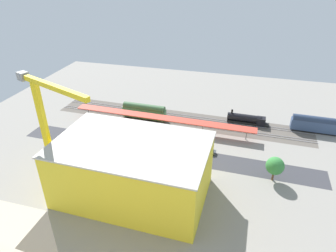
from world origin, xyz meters
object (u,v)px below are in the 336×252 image
parked_car_0 (209,151)px  box_truck_2 (161,156)px  street_tree_2 (196,155)px  tower_crane (48,127)px  traffic_light (113,126)px  parked_car_1 (186,148)px  parked_car_2 (167,145)px  street_tree_4 (275,166)px  parked_car_3 (147,141)px  box_truck_0 (120,147)px  platform_canopy_near (162,118)px  locomotive (248,120)px  street_tree_3 (73,135)px  box_truck_1 (160,157)px  construction_building (133,170)px  street_tree_1 (82,139)px  street_tree_5 (135,140)px  freight_coach_far (144,111)px  street_tree_0 (149,146)px  passenger_coach (315,124)px

parked_car_0 → box_truck_2: size_ratio=0.51×
street_tree_2 → tower_crane: bearing=27.5°
traffic_light → parked_car_1: bearing=177.0°
parked_car_2 → street_tree_4: size_ratio=0.59×
parked_car_3 → box_truck_0: (7.12, 7.22, 0.96)m
platform_canopy_near → traffic_light: bearing=37.8°
locomotive → street_tree_3: 64.17m
box_truck_1 → construction_building: bearing=80.3°
street_tree_1 → construction_building: bearing=147.1°
tower_crane → street_tree_5: bearing=-128.6°
box_truck_0 → box_truck_1: box_truck_0 is taller
street_tree_1 → parked_car_0: bearing=-166.8°
platform_canopy_near → box_truck_1: bearing=104.6°
platform_canopy_near → street_tree_2: 26.98m
parked_car_1 → tower_crane: bearing=41.5°
tower_crane → parked_car_1: bearing=-138.5°
freight_coach_far → street_tree_0: bearing=112.3°
construction_building → box_truck_0: (11.69, -17.71, -6.05)m
passenger_coach → parked_car_1: 49.06m
parked_car_2 → locomotive: bearing=-137.1°
passenger_coach → parked_car_1: passenger_coach is taller
passenger_coach → parked_car_3: passenger_coach is taller
street_tree_2 → box_truck_2: bearing=-3.0°
box_truck_1 → street_tree_2: 11.43m
platform_canopy_near → passenger_coach: passenger_coach is taller
box_truck_1 → street_tree_1: (26.05, 0.79, 2.98)m
parked_car_1 → construction_building: (9.06, 24.51, 6.99)m
tower_crane → box_truck_0: size_ratio=3.55×
platform_canopy_near → tower_crane: (18.22, 39.42, 14.76)m
platform_canopy_near → street_tree_5: size_ratio=8.07×
traffic_light → parked_car_2: bearing=175.7°
freight_coach_far → passenger_coach: bearing=-174.6°
tower_crane → box_truck_0: tower_crane is taller
parked_car_2 → box_truck_1: 8.52m
parked_car_1 → street_tree_4: size_ratio=0.60×
street_tree_1 → street_tree_3: (3.64, -0.74, 0.49)m
passenger_coach → freight_coach_far: bearing=5.4°
parked_car_3 → street_tree_4: 42.17m
locomotive → parked_car_2: locomotive is taller
freight_coach_far → parked_car_0: (-28.48, 17.75, -2.51)m
platform_canopy_near → parked_car_3: size_ratio=15.28×
passenger_coach → parked_car_2: passenger_coach is taller
tower_crane → street_tree_3: bearing=-71.9°
locomotive → tower_crane: size_ratio=0.50×
parked_car_0 → street_tree_2: bearing=69.9°
passenger_coach → street_tree_2: size_ratio=2.52×
parked_car_2 → street_tree_5: bearing=41.2°
construction_building → box_truck_1: size_ratio=4.45×
box_truck_1 → box_truck_2: size_ratio=1.01×
parked_car_2 → tower_crane: bearing=48.2°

